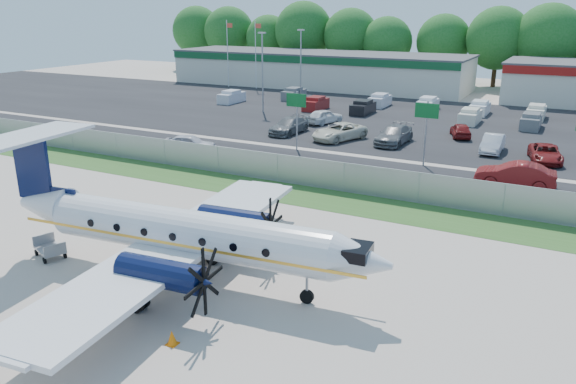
% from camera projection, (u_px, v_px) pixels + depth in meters
% --- Properties ---
extents(ground, '(170.00, 170.00, 0.00)m').
position_uv_depth(ground, '(227.00, 276.00, 25.51)').
color(ground, '#B4A698').
rests_on(ground, ground).
extents(grass_verge, '(170.00, 4.00, 0.02)m').
position_uv_depth(grass_verge, '(332.00, 200.00, 35.62)').
color(grass_verge, '#2D561E').
rests_on(grass_verge, ground).
extents(access_road, '(170.00, 8.00, 0.02)m').
position_uv_depth(access_road, '(369.00, 173.00, 41.52)').
color(access_road, black).
rests_on(access_road, ground).
extents(parking_lot, '(170.00, 32.00, 0.02)m').
position_uv_depth(parking_lot, '(437.00, 124.00, 59.22)').
color(parking_lot, black).
rests_on(parking_lot, ground).
extents(perimeter_fence, '(120.00, 0.06, 1.99)m').
position_uv_depth(perimeter_fence, '(344.00, 177.00, 37.00)').
color(perimeter_fence, gray).
rests_on(perimeter_fence, ground).
extents(building_west, '(46.40, 12.40, 5.24)m').
position_uv_depth(building_west, '(317.00, 69.00, 87.48)').
color(building_west, beige).
rests_on(building_west, ground).
extents(sign_left, '(1.80, 0.26, 5.00)m').
position_uv_depth(sign_left, '(297.00, 108.00, 47.21)').
color(sign_left, gray).
rests_on(sign_left, ground).
extents(sign_mid, '(1.80, 0.26, 5.00)m').
position_uv_depth(sign_mid, '(426.00, 120.00, 42.38)').
color(sign_mid, gray).
rests_on(sign_mid, ground).
extents(flagpole_west, '(1.06, 0.12, 10.00)m').
position_uv_depth(flagpole_west, '(228.00, 50.00, 85.89)').
color(flagpole_west, silver).
rests_on(flagpole_west, ground).
extents(flagpole_east, '(1.06, 0.12, 10.00)m').
position_uv_depth(flagpole_east, '(256.00, 51.00, 83.70)').
color(flagpole_east, silver).
rests_on(flagpole_east, ground).
extents(light_pole_nw, '(0.90, 0.35, 9.09)m').
position_uv_depth(light_pole_nw, '(262.00, 67.00, 64.70)').
color(light_pole_nw, gray).
rests_on(light_pole_nw, ground).
extents(light_pole_sw, '(0.90, 0.35, 9.09)m').
position_uv_depth(light_pole_sw, '(301.00, 60.00, 73.13)').
color(light_pole_sw, gray).
rests_on(light_pole_sw, ground).
extents(tree_line, '(112.00, 6.00, 14.00)m').
position_uv_depth(tree_line, '(488.00, 86.00, 87.89)').
color(tree_line, '#195619').
rests_on(tree_line, ground).
extents(aircraft, '(19.24, 18.94, 5.92)m').
position_uv_depth(aircraft, '(180.00, 231.00, 24.61)').
color(aircraft, silver).
rests_on(aircraft, ground).
extents(pushback_tug, '(2.85, 2.28, 1.41)m').
position_uv_depth(pushback_tug, '(204.00, 243.00, 27.45)').
color(pushback_tug, silver).
rests_on(pushback_tug, ground).
extents(baggage_cart_near, '(2.02, 1.63, 0.92)m').
position_uv_depth(baggage_cart_near, '(50.00, 249.00, 27.40)').
color(baggage_cart_near, gray).
rests_on(baggage_cart_near, ground).
extents(cone_port_wing, '(0.40, 0.40, 0.57)m').
position_uv_depth(cone_port_wing, '(172.00, 338.00, 20.26)').
color(cone_port_wing, orange).
rests_on(cone_port_wing, ground).
extents(cone_starboard_wing, '(0.35, 0.35, 0.50)m').
position_uv_depth(cone_starboard_wing, '(421.00, 195.00, 35.83)').
color(cone_starboard_wing, orange).
rests_on(cone_starboard_wing, ground).
extents(road_car_west, '(4.75, 2.97, 1.51)m').
position_uv_depth(road_car_west, '(190.00, 152.00, 47.64)').
color(road_car_west, silver).
rests_on(road_car_west, ground).
extents(road_car_mid, '(5.32, 2.25, 1.71)m').
position_uv_depth(road_car_mid, '(513.00, 187.00, 38.34)').
color(road_car_mid, maroon).
rests_on(road_car_mid, ground).
extents(parked_car_a, '(2.40, 5.39, 1.54)m').
position_uv_depth(parked_car_a, '(289.00, 134.00, 54.73)').
color(parked_car_a, '#595B5E').
rests_on(parked_car_a, ground).
extents(parked_car_b, '(4.49, 6.18, 1.56)m').
position_uv_depth(parked_car_b, '(339.00, 140.00, 52.06)').
color(parked_car_b, beige).
rests_on(parked_car_b, ground).
extents(parked_car_c, '(2.44, 5.64, 1.62)m').
position_uv_depth(parked_car_c, '(394.00, 144.00, 50.59)').
color(parked_car_c, '#595B5E').
rests_on(parked_car_c, ground).
extents(parked_car_d, '(1.64, 4.53, 1.48)m').
position_uv_depth(parked_car_d, '(492.00, 152.00, 47.61)').
color(parked_car_d, silver).
rests_on(parked_car_d, ground).
extents(parked_car_e, '(3.10, 5.23, 1.36)m').
position_uv_depth(parked_car_e, '(544.00, 162.00, 44.62)').
color(parked_car_e, maroon).
rests_on(parked_car_e, ground).
extents(parked_car_f, '(3.14, 4.86, 1.54)m').
position_uv_depth(parked_car_f, '(324.00, 124.00, 59.49)').
color(parked_car_f, silver).
rests_on(parked_car_f, ground).
extents(parked_car_g, '(2.83, 4.33, 1.37)m').
position_uv_depth(parked_car_g, '(460.00, 137.00, 53.13)').
color(parked_car_g, maroon).
rests_on(parked_car_g, ground).
extents(far_parking_rows, '(56.00, 10.00, 1.60)m').
position_uv_depth(far_parking_rows, '(447.00, 116.00, 63.44)').
color(far_parking_rows, gray).
rests_on(far_parking_rows, ground).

